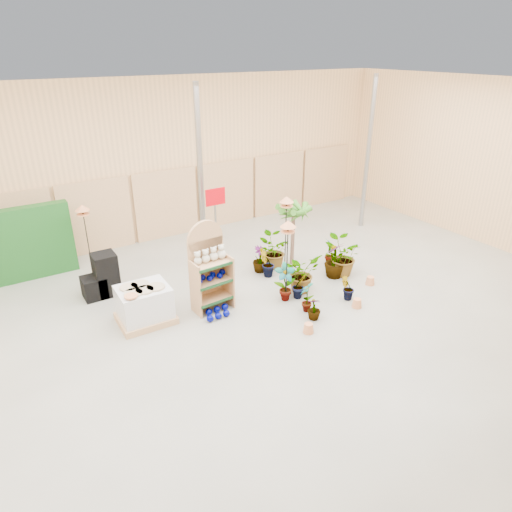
{
  "coord_description": "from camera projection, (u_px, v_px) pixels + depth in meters",
  "views": [
    {
      "loc": [
        -4.55,
        -6.19,
        5.22
      ],
      "look_at": [
        0.3,
        1.5,
        1.0
      ],
      "focal_mm": 32.0,
      "sensor_mm": 36.0,
      "label": 1
    }
  ],
  "objects": [
    {
      "name": "pallet_stack",
      "position": [
        144.0,
        305.0,
        9.32
      ],
      "size": [
        1.13,
        0.95,
        0.82
      ],
      "rotation": [
        0.0,
        0.0,
        -0.02
      ],
      "color": "tan",
      "rests_on": "ground"
    },
    {
      "name": "potted_plant_4",
      "position": [
        329.0,
        251.0,
        11.85
      ],
      "size": [
        0.42,
        0.45,
        0.7
      ],
      "primitive_type": "imported",
      "rotation": [
        0.0,
        0.0,
        0.95
      ],
      "color": "#387B20",
      "rests_on": "ground"
    },
    {
      "name": "trellis_stock",
      "position": [
        29.0,
        243.0,
        10.92
      ],
      "size": [
        2.0,
        0.3,
        1.8
      ],
      "primitive_type": "cube",
      "color": "#164E19",
      "rests_on": "ground"
    },
    {
      "name": "potted_plant_11",
      "position": [
        260.0,
        259.0,
        11.42
      ],
      "size": [
        0.52,
        0.52,
        0.67
      ],
      "primitive_type": "imported",
      "rotation": [
        0.0,
        0.0,
        0.54
      ],
      "color": "#387B20",
      "rests_on": "ground"
    },
    {
      "name": "offer_sign",
      "position": [
        216.0,
        214.0,
        10.82
      ],
      "size": [
        0.5,
        0.08,
        2.2
      ],
      "color": "gray",
      "rests_on": "ground"
    },
    {
      "name": "potted_plant_10",
      "position": [
        342.0,
        257.0,
        11.19
      ],
      "size": [
        1.16,
        1.17,
        0.98
      ],
      "primitive_type": "imported",
      "rotation": [
        0.0,
        0.0,
        2.31
      ],
      "color": "#387B20",
      "rests_on": "ground"
    },
    {
      "name": "potted_plant_2",
      "position": [
        301.0,
        273.0,
        10.48
      ],
      "size": [
        0.92,
        0.83,
        0.92
      ],
      "primitive_type": "imported",
      "rotation": [
        0.0,
        0.0,
        0.14
      ],
      "color": "#387B20",
      "rests_on": "ground"
    },
    {
      "name": "potted_plant_5",
      "position": [
        267.0,
        264.0,
        11.15
      ],
      "size": [
        0.39,
        0.32,
        0.69
      ],
      "primitive_type": "imported",
      "rotation": [
        0.0,
        0.0,
        3.18
      ],
      "color": "#387B20",
      "rests_on": "ground"
    },
    {
      "name": "potted_plant_9",
      "position": [
        347.0,
        288.0,
        10.16
      ],
      "size": [
        0.37,
        0.32,
        0.57
      ],
      "primitive_type": "imported",
      "rotation": [
        0.0,
        0.0,
        2.89
      ],
      "color": "#387B20",
      "rests_on": "ground"
    },
    {
      "name": "gazing_balls_shelf",
      "position": [
        211.0,
        276.0,
        9.63
      ],
      "size": [
        0.72,
        0.25,
        0.14
      ],
      "color": "#00046D",
      "rests_on": "display_shelf"
    },
    {
      "name": "palm",
      "position": [
        294.0,
        210.0,
        11.36
      ],
      "size": [
        0.7,
        0.7,
        1.72
      ],
      "color": "brown",
      "rests_on": "ground"
    },
    {
      "name": "bird_table_right",
      "position": [
        287.0,
        202.0,
        10.84
      ],
      "size": [
        0.34,
        0.34,
        1.96
      ],
      "color": "black",
      "rests_on": "ground"
    },
    {
      "name": "room",
      "position": [
        259.0,
        214.0,
        8.91
      ],
      "size": [
        15.2,
        12.1,
        4.7
      ],
      "color": "gray",
      "rests_on": "ground"
    },
    {
      "name": "potted_plant_3",
      "position": [
        335.0,
        260.0,
        11.11
      ],
      "size": [
        0.64,
        0.64,
        0.9
      ],
      "primitive_type": "imported",
      "rotation": [
        0.0,
        0.0,
        3.48
      ],
      "color": "#387B20",
      "rests_on": "ground"
    },
    {
      "name": "teddy_bears",
      "position": [
        211.0,
        255.0,
        9.45
      ],
      "size": [
        0.73,
        0.19,
        0.31
      ],
      "color": "beige",
      "rests_on": "display_shelf"
    },
    {
      "name": "gazing_balls_floor",
      "position": [
        218.0,
        313.0,
        9.64
      ],
      "size": [
        0.63,
        0.39,
        0.15
      ],
      "color": "#00046D",
      "rests_on": "ground"
    },
    {
      "name": "potted_plant_0",
      "position": [
        285.0,
        283.0,
        10.08
      ],
      "size": [
        0.55,
        0.46,
        0.89
      ],
      "primitive_type": "imported",
      "rotation": [
        0.0,
        0.0,
        5.92
      ],
      "color": "#387B20",
      "rests_on": "ground"
    },
    {
      "name": "bird_table_front",
      "position": [
        288.0,
        227.0,
        9.49
      ],
      "size": [
        0.34,
        0.34,
        1.91
      ],
      "color": "black",
      "rests_on": "ground"
    },
    {
      "name": "display_shelf",
      "position": [
        208.0,
        269.0,
        9.66
      ],
      "size": [
        0.85,
        0.57,
        1.97
      ],
      "rotation": [
        0.0,
        0.0,
        0.06
      ],
      "color": "#AB7C51",
      "rests_on": "ground"
    },
    {
      "name": "potted_plant_1",
      "position": [
        299.0,
        286.0,
        10.25
      ],
      "size": [
        0.34,
        0.27,
        0.6
      ],
      "primitive_type": "imported",
      "rotation": [
        0.0,
        0.0,
        6.27
      ],
      "color": "#387B20",
      "rests_on": "ground"
    },
    {
      "name": "charcoal_planters",
      "position": [
        102.0,
        279.0,
        10.31
      ],
      "size": [
        0.8,
        0.5,
        1.0
      ],
      "color": "black",
      "rests_on": "ground"
    },
    {
      "name": "potted_plant_8",
      "position": [
        307.0,
        297.0,
        9.71
      ],
      "size": [
        0.44,
        0.42,
        0.7
      ],
      "primitive_type": "imported",
      "rotation": [
        0.0,
        0.0,
        3.83
      ],
      "color": "#387B20",
      "rests_on": "ground"
    },
    {
      "name": "potted_plant_6",
      "position": [
        272.0,
        251.0,
        11.59
      ],
      "size": [
        1.03,
        1.06,
        0.9
      ],
      "primitive_type": "imported",
      "rotation": [
        0.0,
        0.0,
        2.17
      ],
      "color": "#387B20",
      "rests_on": "ground"
    },
    {
      "name": "potted_plant_7",
      "position": [
        314.0,
        309.0,
        9.46
      ],
      "size": [
        0.38,
        0.38,
        0.49
      ],
      "primitive_type": "imported",
      "rotation": [
        0.0,
        0.0,
        2.58
      ],
      "color": "#387B20",
      "rests_on": "ground"
    },
    {
      "name": "bird_table_back",
      "position": [
        82.0,
        210.0,
        10.73
      ],
      "size": [
        0.34,
        0.34,
        1.82
      ],
      "color": "black",
      "rests_on": "ground"
    }
  ]
}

